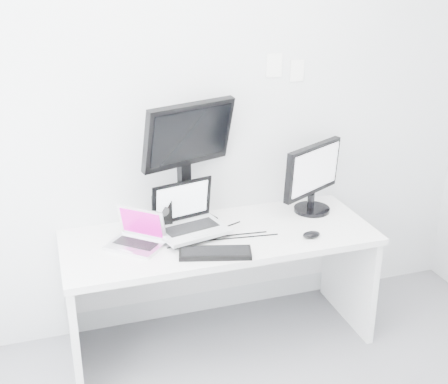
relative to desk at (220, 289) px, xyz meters
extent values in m
plane|color=silver|center=(0.00, 0.35, 0.99)|extent=(3.60, 0.00, 3.60)
cube|color=silver|center=(0.00, 0.00, 0.00)|extent=(1.80, 0.70, 0.73)
cube|color=silver|center=(-0.50, -0.01, 0.47)|extent=(0.37, 0.36, 0.22)
cube|color=black|center=(-0.30, 0.16, 0.47)|extent=(0.13, 0.13, 0.20)
cube|color=silver|center=(-0.16, 0.02, 0.52)|extent=(0.44, 0.37, 0.31)
cube|color=black|center=(-0.13, 0.22, 0.75)|extent=(0.60, 0.38, 0.77)
cube|color=black|center=(0.65, 0.15, 0.59)|extent=(0.54, 0.44, 0.45)
cube|color=black|center=(-0.10, -0.23, 0.38)|extent=(0.41, 0.24, 0.03)
ellipsoid|color=black|center=(0.49, -0.19, 0.38)|extent=(0.11, 0.07, 0.03)
cube|color=white|center=(0.45, 0.34, 1.26)|extent=(0.10, 0.00, 0.14)
cube|color=white|center=(0.60, 0.34, 1.22)|extent=(0.09, 0.00, 0.13)
camera|label=1|loc=(-0.91, -2.92, 1.86)|focal=47.13mm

